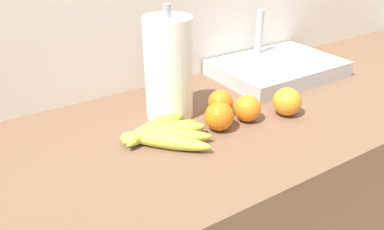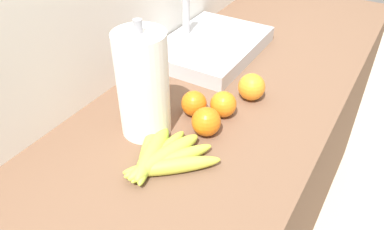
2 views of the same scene
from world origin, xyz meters
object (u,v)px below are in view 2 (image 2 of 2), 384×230
object	(u,v)px
orange_center	(206,122)
orange_far_right	(194,103)
banana_bunch	(161,157)
orange_front	(252,87)
sink_basin	(211,46)
orange_right	(223,104)
paper_towel_roll	(143,85)

from	to	relation	value
orange_center	orange_far_right	xyz separation A→B (m)	(0.05, 0.07, -0.00)
banana_bunch	orange_front	size ratio (longest dim) A/B	3.04
banana_bunch	orange_front	world-z (taller)	orange_front
sink_basin	orange_right	bearing A→B (deg)	-146.25
orange_far_right	orange_front	bearing A→B (deg)	-34.44
banana_bunch	orange_front	bearing A→B (deg)	-11.02
orange_right	sink_basin	bearing A→B (deg)	33.75
orange_center	orange_right	bearing A→B (deg)	-0.81
banana_bunch	orange_center	bearing A→B (deg)	-13.43
orange_front	paper_towel_roll	xyz separation A→B (m)	(-0.26, 0.17, 0.09)
banana_bunch	paper_towel_roll	distance (m)	0.17
orange_right	banana_bunch	bearing A→B (deg)	171.29
sink_basin	paper_towel_roll	bearing A→B (deg)	-172.50
orange_far_right	paper_towel_roll	bearing A→B (deg)	149.68
orange_center	orange_far_right	bearing A→B (deg)	50.95
paper_towel_roll	orange_right	bearing A→B (deg)	-41.98
orange_front	sink_basin	size ratio (longest dim) A/B	0.19
orange_front	orange_center	world-z (taller)	orange_front
orange_far_right	sink_basin	distance (m)	0.35
orange_front	sink_basin	distance (m)	0.29
orange_front	banana_bunch	bearing A→B (deg)	168.98
orange_front	orange_far_right	xyz separation A→B (m)	(-0.14, 0.10, -0.00)
orange_front	orange_right	size ratio (longest dim) A/B	1.09
orange_center	sink_basin	distance (m)	0.42
orange_right	paper_towel_roll	xyz separation A→B (m)	(-0.15, 0.14, 0.10)
orange_center	sink_basin	world-z (taller)	sink_basin
orange_center	paper_towel_roll	world-z (taller)	paper_towel_roll
orange_center	banana_bunch	bearing A→B (deg)	166.57
orange_center	sink_basin	bearing A→B (deg)	26.95
paper_towel_roll	sink_basin	size ratio (longest dim) A/B	0.73
orange_center	orange_right	xyz separation A→B (m)	(0.09, -0.00, -0.00)
banana_bunch	orange_front	xyz separation A→B (m)	(0.34, -0.07, 0.02)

